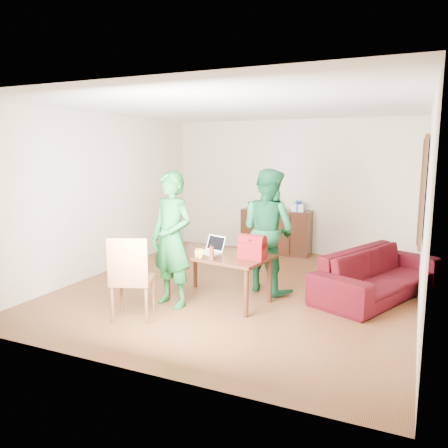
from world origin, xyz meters
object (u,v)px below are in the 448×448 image
at_px(person_far, 268,230).
at_px(sofa, 378,274).
at_px(bottle, 212,252).
at_px(red_bag, 252,249).
at_px(laptop, 208,250).
at_px(chair, 133,295).
at_px(person_near, 172,239).
at_px(table, 218,259).

relative_size(person_far, sofa, 0.81).
distance_m(person_far, bottle, 1.14).
bearing_deg(person_far, red_bag, 116.81).
bearing_deg(person_far, bottle, 91.33).
relative_size(laptop, red_bag, 1.11).
relative_size(laptop, bottle, 1.97).
bearing_deg(sofa, red_bag, 152.36).
bearing_deg(chair, sofa, 17.35).
bearing_deg(red_bag, person_far, 98.39).
bearing_deg(person_near, bottle, 22.66).
bearing_deg(sofa, bottle, 150.13).
bearing_deg(person_far, person_near, 72.48).
distance_m(laptop, bottle, 0.37).
height_order(laptop, red_bag, red_bag).
bearing_deg(bottle, table, 99.80).
bearing_deg(table, sofa, 38.23).
distance_m(person_near, red_bag, 1.09).
bearing_deg(table, chair, -114.61).
bearing_deg(red_bag, table, 177.94).
bearing_deg(laptop, sofa, 46.96).
distance_m(chair, person_near, 0.90).
relative_size(chair, person_far, 0.58).
distance_m(bottle, red_bag, 0.54).
distance_m(person_far, laptop, 0.99).
relative_size(person_far, red_bag, 5.31).
height_order(table, red_bag, red_bag).
bearing_deg(person_far, laptop, 73.56).
height_order(table, person_near, person_near).
distance_m(table, person_far, 0.93).
distance_m(table, bottle, 0.37).
xyz_separation_m(person_near, bottle, (0.55, 0.08, -0.14)).
distance_m(table, person_near, 0.71).
relative_size(chair, bottle, 5.51).
bearing_deg(red_bag, bottle, -146.84).
height_order(red_bag, sofa, red_bag).
bearing_deg(table, laptop, -165.93).
relative_size(person_near, red_bag, 5.29).
height_order(chair, person_near, person_near).
relative_size(laptop, sofa, 0.17).
xyz_separation_m(table, person_far, (0.48, 0.74, 0.32)).
relative_size(chair, laptop, 2.80).
xyz_separation_m(laptop, sofa, (2.16, 1.15, -0.39)).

